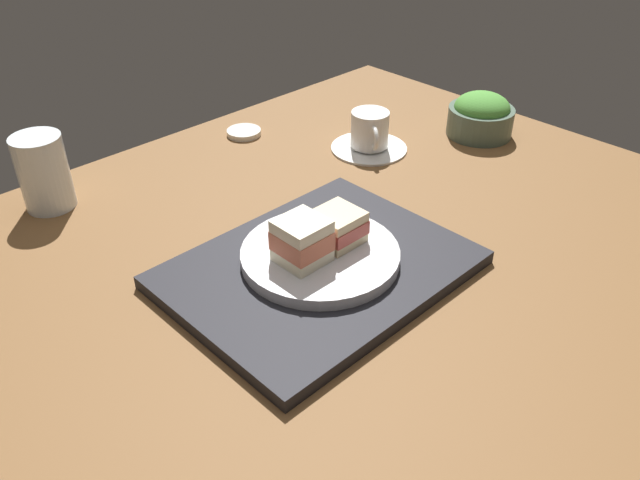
{
  "coord_description": "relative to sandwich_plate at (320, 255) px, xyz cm",
  "views": [
    {
      "loc": [
        -48.85,
        -54.75,
        54.68
      ],
      "look_at": [
        2.26,
        -2.32,
        5.0
      ],
      "focal_mm": 36.52,
      "sensor_mm": 36.0,
      "label": 1
    }
  ],
  "objects": [
    {
      "name": "ground_plane",
      "position": [
        -1.99,
        2.63,
        -4.27
      ],
      "size": [
        140.0,
        100.0,
        3.0
      ],
      "primitive_type": "cube",
      "color": "brown"
    },
    {
      "name": "serving_tray",
      "position": [
        -0.77,
        -0.52,
        -1.8
      ],
      "size": [
        39.53,
        30.36,
        1.93
      ],
      "primitive_type": "cube",
      "color": "black",
      "rests_on": "ground_plane"
    },
    {
      "name": "sandwich_plate",
      "position": [
        0.0,
        0.0,
        0.0
      ],
      "size": [
        21.93,
        21.93,
        1.68
      ],
      "primitive_type": "cylinder",
      "color": "silver",
      "rests_on": "serving_tray"
    },
    {
      "name": "sandwich_near",
      "position": [
        -3.32,
        0.04,
        3.92
      ],
      "size": [
        6.24,
        6.31,
        6.16
      ],
      "color": "#EFE5C1",
      "rests_on": "sandwich_plate"
    },
    {
      "name": "sandwich_far",
      "position": [
        3.32,
        -0.04,
        3.18
      ],
      "size": [
        6.2,
        6.39,
        4.67
      ],
      "color": "beige",
      "rests_on": "sandwich_plate"
    },
    {
      "name": "salad_bowl",
      "position": [
        53.71,
        10.41,
        1.17
      ],
      "size": [
        12.64,
        12.64,
        8.44
      ],
      "color": "#4C6051",
      "rests_on": "ground_plane"
    },
    {
      "name": "coffee_cup",
      "position": [
        33.32,
        20.96,
        0.29
      ],
      "size": [
        14.32,
        14.32,
        7.45
      ],
      "color": "white",
      "rests_on": "ground_plane"
    },
    {
      "name": "drinking_glass",
      "position": [
        -18.78,
        43.13,
        3.33
      ],
      "size": [
        7.82,
        7.82,
        12.19
      ],
      "primitive_type": "cylinder",
      "color": "silver",
      "rests_on": "ground_plane"
    },
    {
      "name": "small_sauce_dish",
      "position": [
        20.47,
        42.46,
        -2.24
      ],
      "size": [
        6.7,
        6.7,
        1.05
      ],
      "primitive_type": "cylinder",
      "color": "silver",
      "rests_on": "ground_plane"
    }
  ]
}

